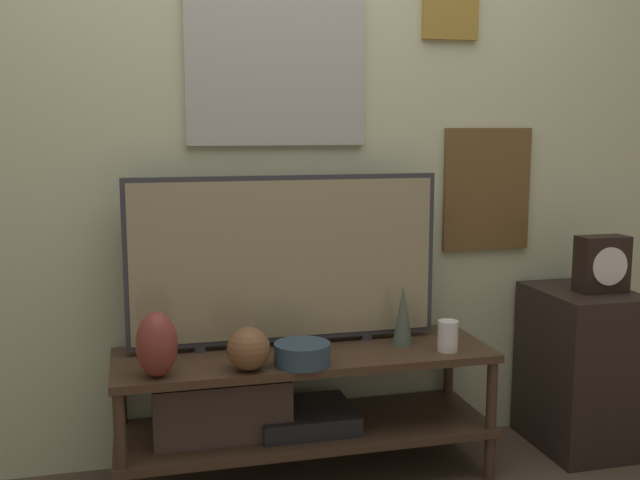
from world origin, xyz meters
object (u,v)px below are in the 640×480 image
television (285,259)px  vase_slim_bronze (403,315)px  vase_wide_bowl (302,354)px  candle_jar (448,336)px  mantel_clock (602,264)px  vase_urn_stoneware (157,344)px  vase_round_glass (248,349)px

television → vase_slim_bronze: television is taller
television → vase_slim_bronze: (0.43, -0.10, -0.22)m
vase_wide_bowl → television: bearing=92.4°
candle_jar → mantel_clock: 0.73m
candle_jar → mantel_clock: mantel_clock is taller
vase_wide_bowl → mantel_clock: bearing=4.5°
vase_slim_bronze → mantel_clock: (0.82, -0.04, 0.17)m
vase_wide_bowl → candle_jar: 0.56m
vase_urn_stoneware → mantel_clock: size_ratio=0.98×
television → vase_round_glass: (-0.18, -0.26, -0.26)m
vase_slim_bronze → vase_wide_bowl: (-0.42, -0.14, -0.08)m
vase_slim_bronze → candle_jar: 0.19m
vase_urn_stoneware → vase_wide_bowl: 0.50m
television → mantel_clock: 1.27m
vase_slim_bronze → vase_urn_stoneware: (-0.92, -0.14, -0.01)m
vase_urn_stoneware → candle_jar: bearing=1.4°
television → vase_round_glass: size_ratio=7.86×
television → candle_jar: size_ratio=10.24×
television → vase_slim_bronze: 0.50m
television → candle_jar: 0.67m
vase_urn_stoneware → mantel_clock: mantel_clock is taller
vase_round_glass → vase_wide_bowl: bearing=4.5°
vase_wide_bowl → vase_urn_stoneware: bearing=-179.3°
vase_slim_bronze → mantel_clock: 0.84m
television → mantel_clock: bearing=-6.6°
vase_slim_bronze → television: bearing=166.5°
vase_urn_stoneware → television: bearing=27.0°
television → vase_urn_stoneware: television is taller
vase_round_glass → vase_slim_bronze: vase_slim_bronze is taller
television → vase_urn_stoneware: 0.59m
vase_urn_stoneware → vase_round_glass: bearing=-1.7°
vase_round_glass → mantel_clock: (1.44, 0.11, 0.21)m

